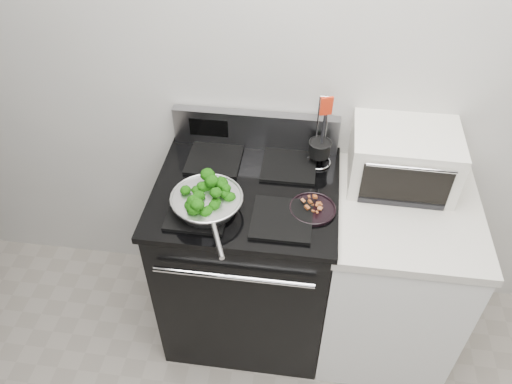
% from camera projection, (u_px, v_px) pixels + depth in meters
% --- Properties ---
extents(back_wall, '(4.00, 0.02, 2.70)m').
position_uv_depth(back_wall, '(328.00, 69.00, 2.08)').
color(back_wall, silver).
rests_on(back_wall, ground).
extents(gas_range, '(0.79, 0.69, 1.13)m').
position_uv_depth(gas_range, '(247.00, 258.00, 2.44)').
color(gas_range, black).
rests_on(gas_range, floor).
extents(counter, '(0.62, 0.68, 0.92)m').
position_uv_depth(counter, '(388.00, 276.00, 2.39)').
color(counter, white).
rests_on(counter, floor).
extents(skillet, '(0.29, 0.45, 0.06)m').
position_uv_depth(skillet, '(207.00, 202.00, 1.99)').
color(skillet, silver).
rests_on(skillet, gas_range).
extents(broccoli_pile, '(0.23, 0.23, 0.08)m').
position_uv_depth(broccoli_pile, '(207.00, 199.00, 1.98)').
color(broccoli_pile, black).
rests_on(broccoli_pile, skillet).
extents(bacon_plate, '(0.19, 0.19, 0.04)m').
position_uv_depth(bacon_plate, '(313.00, 207.00, 2.02)').
color(bacon_plate, black).
rests_on(bacon_plate, gas_range).
extents(utensil_holder, '(0.11, 0.11, 0.35)m').
position_uv_depth(utensil_holder, '(319.00, 152.00, 2.21)').
color(utensil_holder, silver).
rests_on(utensil_holder, gas_range).
extents(toaster_oven, '(0.45, 0.35, 0.25)m').
position_uv_depth(toaster_oven, '(403.00, 158.00, 2.13)').
color(toaster_oven, silver).
rests_on(toaster_oven, counter).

